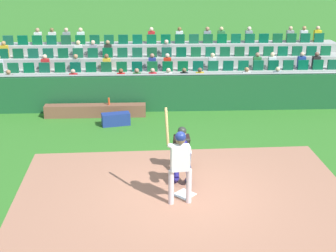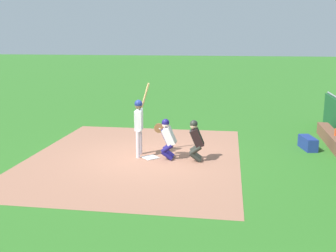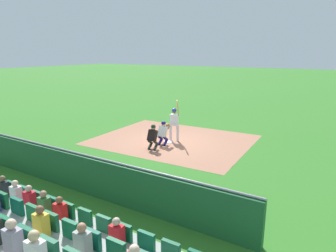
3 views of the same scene
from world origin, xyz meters
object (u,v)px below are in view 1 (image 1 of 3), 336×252
object	(u,v)px
batter_at_plate	(180,159)
equipment_duffel_bag	(116,119)
dugout_bench	(95,111)
water_bottle_on_bench	(109,101)
home_plate_umpire	(181,146)
catcher_crouching	(182,159)
home_plate_marker	(184,194)

from	to	relation	value
batter_at_plate	equipment_duffel_bag	xyz separation A→B (m)	(1.81, -5.44, -0.93)
dugout_bench	water_bottle_on_bench	world-z (taller)	water_bottle_on_bench
batter_at_plate	home_plate_umpire	bearing A→B (deg)	-95.47
home_plate_umpire	equipment_duffel_bag	distance (m)	4.15
batter_at_plate	catcher_crouching	size ratio (longest dim) A/B	1.80
water_bottle_on_bench	home_plate_marker	bearing A→B (deg)	110.66
home_plate_marker	water_bottle_on_bench	size ratio (longest dim) A/B	1.73
catcher_crouching	water_bottle_on_bench	xyz separation A→B (m)	(2.23, -5.43, -0.15)
catcher_crouching	dugout_bench	distance (m)	6.11
batter_at_plate	water_bottle_on_bench	distance (m)	6.72
home_plate_marker	equipment_duffel_bag	world-z (taller)	equipment_duffel_bag
home_plate_umpire	water_bottle_on_bench	size ratio (longest dim) A/B	5.07
batter_at_plate	dugout_bench	world-z (taller)	batter_at_plate
water_bottle_on_bench	equipment_duffel_bag	world-z (taller)	water_bottle_on_bench
batter_at_plate	dugout_bench	bearing A→B (deg)	-67.81
batter_at_plate	water_bottle_on_bench	xyz separation A→B (m)	(2.10, -6.36, -0.57)
water_bottle_on_bench	equipment_duffel_bag	size ratio (longest dim) A/B	0.27
home_plate_marker	water_bottle_on_bench	xyz separation A→B (m)	(2.25, -5.98, 0.55)
home_plate_umpire	water_bottle_on_bench	bearing A→B (deg)	-63.33
home_plate_umpire	dugout_bench	bearing A→B (deg)	-58.63
catcher_crouching	equipment_duffel_bag	bearing A→B (deg)	-66.71
dugout_bench	equipment_duffel_bag	world-z (taller)	dugout_bench
home_plate_marker	water_bottle_on_bench	world-z (taller)	water_bottle_on_bench
home_plate_umpire	water_bottle_on_bench	xyz separation A→B (m)	(2.28, -4.54, -0.13)
catcher_crouching	home_plate_umpire	size ratio (longest dim) A/B	1.00
home_plate_marker	batter_at_plate	distance (m)	1.20
equipment_duffel_bag	batter_at_plate	bearing A→B (deg)	96.24
batter_at_plate	equipment_duffel_bag	size ratio (longest dim) A/B	2.45
dugout_bench	catcher_crouching	bearing A→B (deg)	116.60
home_plate_marker	home_plate_umpire	xyz separation A→B (m)	(-0.02, -1.44, 0.69)
equipment_duffel_bag	water_bottle_on_bench	bearing A→B (deg)	-84.78
catcher_crouching	dugout_bench	size ratio (longest dim) A/B	0.36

